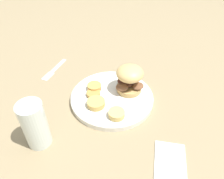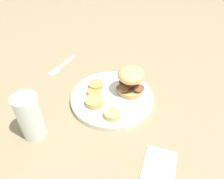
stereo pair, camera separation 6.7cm
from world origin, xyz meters
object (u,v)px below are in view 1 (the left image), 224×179
object	(u,v)px
fork	(55,69)
drinking_glass	(35,125)
sandwich	(129,78)
dinner_plate	(112,97)

from	to	relation	value
fork	drinking_glass	world-z (taller)	drinking_glass
fork	drinking_glass	size ratio (longest dim) A/B	1.08
sandwich	drinking_glass	bearing A→B (deg)	-100.18
dinner_plate	fork	xyz separation A→B (m)	(-0.27, -0.02, -0.01)
sandwich	drinking_glass	size ratio (longest dim) A/B	0.73
sandwich	drinking_glass	distance (m)	0.31
drinking_glass	fork	bearing A→B (deg)	136.71
sandwich	dinner_plate	bearing A→B (deg)	-109.90
dinner_plate	drinking_glass	bearing A→B (deg)	-97.82
sandwich	fork	world-z (taller)	sandwich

